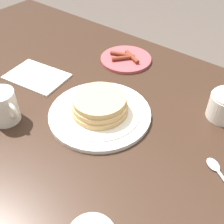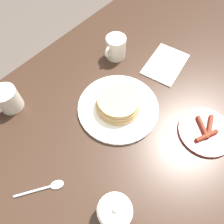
{
  "view_description": "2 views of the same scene",
  "coord_description": "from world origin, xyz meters",
  "px_view_note": "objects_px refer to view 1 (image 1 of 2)",
  "views": [
    {
      "loc": [
        0.43,
        -0.43,
        1.27
      ],
      "look_at": [
        0.09,
        -0.01,
        0.79
      ],
      "focal_mm": 45.0,
      "sensor_mm": 36.0,
      "label": 1
    },
    {
      "loc": [
        0.36,
        0.23,
        1.4
      ],
      "look_at": [
        0.09,
        -0.01,
        0.79
      ],
      "focal_mm": 35.0,
      "sensor_mm": 36.0,
      "label": 2
    }
  ],
  "objects_px": {
    "napkin": "(36,77)",
    "spoon": "(220,174)",
    "pancake_plate": "(100,109)",
    "side_plate_bacon": "(126,59)",
    "creamer_pitcher": "(2,106)"
  },
  "relations": [
    {
      "from": "creamer_pitcher",
      "to": "napkin",
      "type": "xyz_separation_m",
      "value": [
        -0.09,
        0.17,
        -0.04
      ]
    },
    {
      "from": "pancake_plate",
      "to": "napkin",
      "type": "height_order",
      "value": "pancake_plate"
    },
    {
      "from": "pancake_plate",
      "to": "side_plate_bacon",
      "type": "relative_size",
      "value": 1.57
    },
    {
      "from": "pancake_plate",
      "to": "spoon",
      "type": "xyz_separation_m",
      "value": [
        0.33,
        0.02,
        -0.02
      ]
    },
    {
      "from": "napkin",
      "to": "side_plate_bacon",
      "type": "bearing_deg",
      "value": 58.58
    },
    {
      "from": "napkin",
      "to": "spoon",
      "type": "bearing_deg",
      "value": 0.91
    },
    {
      "from": "side_plate_bacon",
      "to": "pancake_plate",
      "type": "bearing_deg",
      "value": -67.34
    },
    {
      "from": "creamer_pitcher",
      "to": "spoon",
      "type": "height_order",
      "value": "creamer_pitcher"
    },
    {
      "from": "side_plate_bacon",
      "to": "napkin",
      "type": "distance_m",
      "value": 0.31
    },
    {
      "from": "pancake_plate",
      "to": "spoon",
      "type": "bearing_deg",
      "value": 2.92
    },
    {
      "from": "creamer_pitcher",
      "to": "napkin",
      "type": "height_order",
      "value": "creamer_pitcher"
    },
    {
      "from": "side_plate_bacon",
      "to": "creamer_pitcher",
      "type": "xyz_separation_m",
      "value": [
        -0.07,
        -0.44,
        0.04
      ]
    },
    {
      "from": "napkin",
      "to": "spoon",
      "type": "distance_m",
      "value": 0.61
    },
    {
      "from": "napkin",
      "to": "creamer_pitcher",
      "type": "bearing_deg",
      "value": -62.93
    },
    {
      "from": "pancake_plate",
      "to": "napkin",
      "type": "relative_size",
      "value": 1.35
    }
  ]
}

